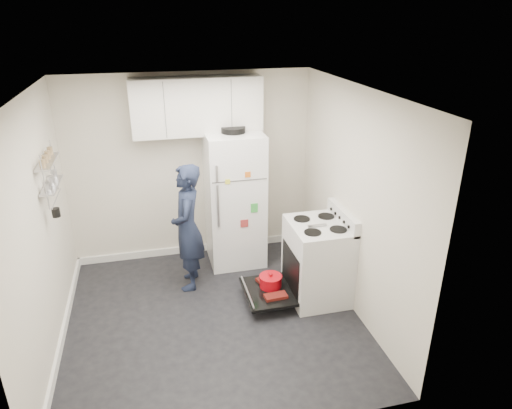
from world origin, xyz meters
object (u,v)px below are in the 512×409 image
object	(u,v)px
electric_range	(316,262)
person	(188,228)
open_oven_door	(269,287)
refrigerator	(235,199)

from	to	relation	value
electric_range	person	size ratio (longest dim) A/B	0.70
open_oven_door	person	xyz separation A→B (m)	(-0.86, 0.58, 0.61)
open_oven_door	refrigerator	world-z (taller)	refrigerator
electric_range	person	bearing A→B (deg)	156.93
person	refrigerator	bearing A→B (deg)	134.69
open_oven_door	person	size ratio (longest dim) A/B	0.44
refrigerator	person	size ratio (longest dim) A/B	1.18
electric_range	person	world-z (taller)	person
open_oven_door	refrigerator	distance (m)	1.30
refrigerator	open_oven_door	bearing A→B (deg)	-80.24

